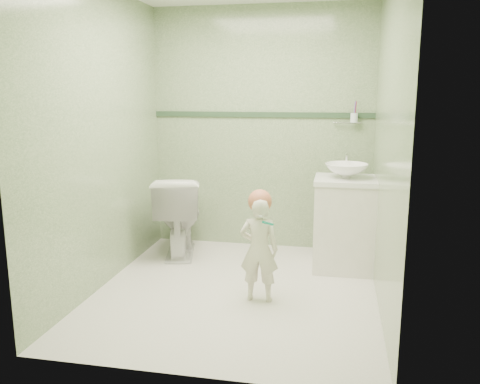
# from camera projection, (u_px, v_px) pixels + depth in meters

# --- Properties ---
(ground) EXTENTS (2.50, 2.50, 0.00)m
(ground) POSITION_uv_depth(u_px,v_px,m) (236.00, 290.00, 3.97)
(ground) COLOR white
(ground) RESTS_ON ground
(room_shell) EXTENTS (2.50, 2.54, 2.40)m
(room_shell) POSITION_uv_depth(u_px,v_px,m) (236.00, 142.00, 3.73)
(room_shell) COLOR gray
(room_shell) RESTS_ON ground
(trim_stripe) EXTENTS (2.20, 0.02, 0.05)m
(trim_stripe) POSITION_uv_depth(u_px,v_px,m) (261.00, 115.00, 4.89)
(trim_stripe) COLOR #2B442C
(trim_stripe) RESTS_ON room_shell
(vanity) EXTENTS (0.52, 0.50, 0.80)m
(vanity) POSITION_uv_depth(u_px,v_px,m) (344.00, 225.00, 4.40)
(vanity) COLOR silver
(vanity) RESTS_ON ground
(counter) EXTENTS (0.54, 0.52, 0.04)m
(counter) POSITION_uv_depth(u_px,v_px,m) (346.00, 180.00, 4.32)
(counter) COLOR white
(counter) RESTS_ON vanity
(basin) EXTENTS (0.37, 0.37, 0.13)m
(basin) POSITION_uv_depth(u_px,v_px,m) (346.00, 171.00, 4.30)
(basin) COLOR white
(basin) RESTS_ON counter
(faucet) EXTENTS (0.03, 0.13, 0.18)m
(faucet) POSITION_uv_depth(u_px,v_px,m) (346.00, 159.00, 4.47)
(faucet) COLOR silver
(faucet) RESTS_ON counter
(cup_holder) EXTENTS (0.26, 0.07, 0.21)m
(cup_holder) POSITION_uv_depth(u_px,v_px,m) (353.00, 118.00, 4.67)
(cup_holder) COLOR silver
(cup_holder) RESTS_ON room_shell
(toilet) EXTENTS (0.61, 0.85, 0.78)m
(toilet) POSITION_uv_depth(u_px,v_px,m) (179.00, 215.00, 4.80)
(toilet) COLOR white
(toilet) RESTS_ON ground
(toddler) EXTENTS (0.30, 0.20, 0.81)m
(toddler) POSITION_uv_depth(u_px,v_px,m) (259.00, 250.00, 3.71)
(toddler) COLOR silver
(toddler) RESTS_ON ground
(hair_cap) EXTENTS (0.18, 0.18, 0.18)m
(hair_cap) POSITION_uv_depth(u_px,v_px,m) (260.00, 201.00, 3.66)
(hair_cap) COLOR #C16B49
(hair_cap) RESTS_ON toddler
(teal_toothbrush) EXTENTS (0.11, 0.13, 0.08)m
(teal_toothbrush) POSITION_uv_depth(u_px,v_px,m) (267.00, 223.00, 3.53)
(teal_toothbrush) COLOR #078669
(teal_toothbrush) RESTS_ON toddler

